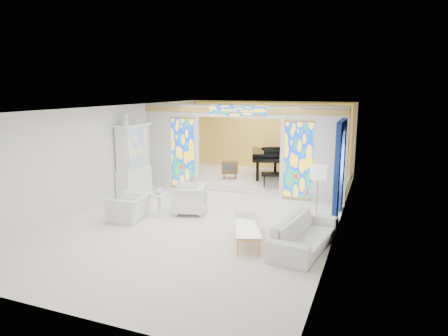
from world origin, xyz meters
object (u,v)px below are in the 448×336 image
at_px(sofa, 304,234).
at_px(tv_console, 230,167).
at_px(coffee_table, 247,226).
at_px(grand_piano, 277,155).
at_px(armchair_right, 189,199).
at_px(armchair_left, 129,208).
at_px(china_cabinet, 134,161).

height_order(sofa, tv_console, tv_console).
height_order(coffee_table, grand_piano, grand_piano).
bearing_deg(tv_console, armchair_right, -99.54).
relative_size(armchair_left, coffee_table, 0.55).
bearing_deg(grand_piano, tv_console, -162.53).
xyz_separation_m(armchair_right, sofa, (3.54, -1.37, -0.08)).
bearing_deg(china_cabinet, grand_piano, 43.81).
height_order(grand_piano, tv_console, grand_piano).
bearing_deg(sofa, armchair_left, 95.31).
distance_m(sofa, tv_console, 6.47).
bearing_deg(grand_piano, armchair_right, -122.44).
bearing_deg(grand_piano, china_cabinet, -153.72).
distance_m(armchair_left, coffee_table, 3.49).
bearing_deg(grand_piano, armchair_left, -130.65).
relative_size(sofa, coffee_table, 1.23).
relative_size(armchair_right, coffee_table, 0.49).
bearing_deg(armchair_right, china_cabinet, -131.26).
height_order(china_cabinet, coffee_table, china_cabinet).
height_order(sofa, grand_piano, grand_piano).
relative_size(armchair_left, armchair_right, 1.12).
xyz_separation_m(sofa, coffee_table, (-1.33, -0.05, 0.03)).
bearing_deg(armchair_left, grand_piano, 150.08).
bearing_deg(armchair_left, armchair_right, 124.22).
height_order(armchair_left, armchair_right, armchair_right).
xyz_separation_m(armchair_left, sofa, (4.81, -0.26, 0.00)).
bearing_deg(tv_console, china_cabinet, -144.42).
bearing_deg(armchair_right, tv_console, 166.17).
xyz_separation_m(china_cabinet, sofa, (6.17, -2.55, -0.82)).
bearing_deg(coffee_table, armchair_right, 147.35).
distance_m(china_cabinet, tv_console, 3.67).
xyz_separation_m(armchair_right, tv_console, (-0.22, 3.89, 0.18)).
distance_m(china_cabinet, coffee_table, 5.54).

